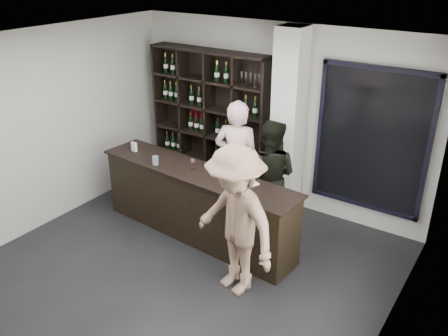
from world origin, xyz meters
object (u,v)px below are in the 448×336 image
Objects in this scene: wine_shelf at (210,121)px; tasting_counter at (197,204)px; customer at (235,221)px; taster_pink at (237,162)px; taster_black at (269,177)px.

tasting_counter is at bearing -61.36° from wine_shelf.
taster_pink is at bearing 137.85° from customer.
customer is (1.10, -0.70, 0.42)m from tasting_counter.
customer is at bearing -48.73° from wine_shelf.
customer is (0.90, -1.45, -0.01)m from taster_pink.
taster_black is at bearing 49.18° from tasting_counter.
tasting_counter is 1.66× the size of taster_pink.
wine_shelf reaches higher than customer.
customer reaches higher than taster_black.
taster_black is 1.49m from customer.
wine_shelf reaches higher than tasting_counter.
tasting_counter is (0.80, -1.47, -0.68)m from wine_shelf.
tasting_counter is 1.85× the size of taster_black.
customer is at bearing -28.36° from tasting_counter.
taster_pink is 1.11× the size of taster_black.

